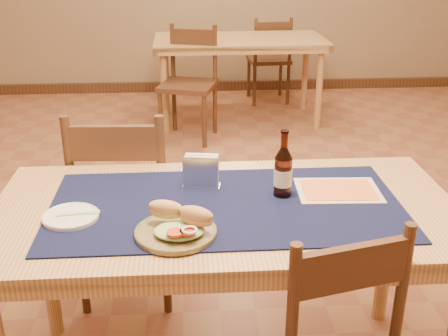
{
  "coord_description": "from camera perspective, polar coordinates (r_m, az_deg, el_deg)",
  "views": [
    {
      "loc": [
        -0.13,
        -2.51,
        1.62
      ],
      "look_at": [
        0.0,
        -0.7,
        0.85
      ],
      "focal_mm": 45.0,
      "sensor_mm": 36.0,
      "label": 1
    }
  ],
  "objects": [
    {
      "name": "main_table",
      "position": [
        1.96,
        0.2,
        -6.04
      ],
      "size": [
        1.6,
        0.8,
        0.75
      ],
      "color": "tan",
      "rests_on": "ground"
    },
    {
      "name": "placemat",
      "position": [
        1.92,
        0.21,
        -3.82
      ],
      "size": [
        1.2,
        0.6,
        0.01
      ],
      "primitive_type": "cube",
      "color": "#0E1536",
      "rests_on": "main_table"
    },
    {
      "name": "baseboard",
      "position": [
        2.97,
        -0.94,
        -8.97
      ],
      "size": [
        6.0,
        7.0,
        0.1
      ],
      "color": "#4A291A",
      "rests_on": "ground"
    },
    {
      "name": "back_table",
      "position": [
        5.04,
        1.59,
        12.13
      ],
      "size": [
        1.49,
        0.75,
        0.75
      ],
      "color": "tan",
      "rests_on": "ground"
    },
    {
      "name": "chair_main_far",
      "position": [
        2.57,
        -10.01,
        -3.39
      ],
      "size": [
        0.46,
        0.46,
        0.95
      ],
      "color": "#4A291A",
      "rests_on": "ground"
    },
    {
      "name": "chair_back_near",
      "position": [
        4.65,
        -3.54,
        8.75
      ],
      "size": [
        0.53,
        0.53,
        0.92
      ],
      "color": "#4A291A",
      "rests_on": "ground"
    },
    {
      "name": "chair_back_far",
      "position": [
        5.7,
        4.64,
        11.06
      ],
      "size": [
        0.42,
        0.42,
        0.86
      ],
      "color": "#4A291A",
      "rests_on": "ground"
    },
    {
      "name": "sandwich_plate",
      "position": [
        1.73,
        -4.72,
        -6.03
      ],
      "size": [
        0.26,
        0.26,
        0.1
      ],
      "color": "olive",
      "rests_on": "placemat"
    },
    {
      "name": "side_plate",
      "position": [
        1.9,
        -15.32,
        -4.73
      ],
      "size": [
        0.18,
        0.18,
        0.02
      ],
      "color": "silver",
      "rests_on": "placemat"
    },
    {
      "name": "fork",
      "position": [
        1.89,
        -14.27,
        -4.5
      ],
      "size": [
        0.14,
        0.04,
        0.0
      ],
      "color": "#7ED474",
      "rests_on": "side_plate"
    },
    {
      "name": "beer_bottle",
      "position": [
        1.97,
        6.01,
        -0.39
      ],
      "size": [
        0.06,
        0.06,
        0.24
      ],
      "color": "#40150B",
      "rests_on": "placemat"
    },
    {
      "name": "napkin_holder",
      "position": [
        2.04,
        -2.35,
        -0.39
      ],
      "size": [
        0.14,
        0.07,
        0.12
      ],
      "color": "silver",
      "rests_on": "placemat"
    },
    {
      "name": "menu_card",
      "position": [
        2.06,
        11.51,
        -2.22
      ],
      "size": [
        0.3,
        0.23,
        0.01
      ],
      "color": "beige",
      "rests_on": "placemat"
    }
  ]
}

